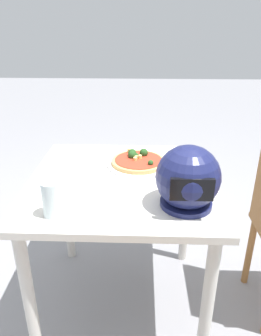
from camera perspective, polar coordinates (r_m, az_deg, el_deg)
ground_plane at (r=1.91m, az=-1.24°, el=-22.05°), size 14.00×14.00×0.00m
dining_table at (r=1.51m, az=-1.46°, el=-5.57°), size 0.83×0.83×0.74m
pizza_plate at (r=1.58m, az=1.39°, el=0.62°), size 0.30×0.30×0.01m
pizza at (r=1.58m, az=1.35°, el=1.36°), size 0.26×0.26×0.05m
motorcycle_helmet at (r=1.22m, az=9.99°, el=-1.85°), size 0.24×0.24×0.24m
drinking_glass at (r=1.20m, az=-13.57°, el=-5.27°), size 0.07×0.07×0.13m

